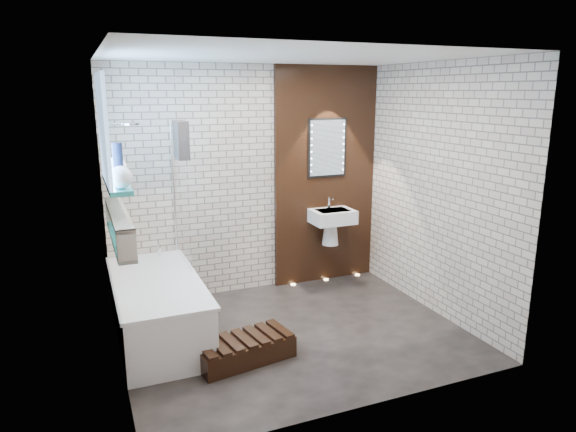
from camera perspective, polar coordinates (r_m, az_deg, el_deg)
name	(u,v)px	position (r m, az deg, el deg)	size (l,w,h in m)	color
ground	(294,334)	(5.16, 0.65, -12.88)	(3.20, 3.20, 0.00)	black
room_shell	(294,204)	(4.72, 0.69, 1.37)	(3.24, 3.20, 2.60)	#B5A090
walnut_panel	(325,177)	(6.25, 4.16, 4.38)	(1.30, 0.06, 2.60)	black
clerestory_window	(106,141)	(4.62, -19.50, 7.87)	(0.18, 1.00, 0.94)	#7FADE0
display_niche	(119,227)	(4.54, -18.16, -1.13)	(0.14, 1.30, 0.26)	teal
bathtub	(158,308)	(5.14, -14.25, -9.85)	(0.79, 1.74, 0.70)	white
bath_screen	(181,195)	(5.32, -11.79, 2.26)	(0.01, 0.78, 1.40)	white
towel	(181,140)	(5.08, -11.75, 8.24)	(0.11, 0.28, 0.37)	black
shower_head	(131,124)	(5.23, -17.00, 9.73)	(0.18, 0.18, 0.02)	silver
washbasin	(332,221)	(6.18, 4.89, -0.58)	(0.50, 0.36, 0.58)	white
led_mirror	(327,148)	(6.17, 4.37, 7.53)	(0.50, 0.02, 0.70)	black
walnut_step	(244,350)	(4.68, -4.85, -14.58)	(0.85, 0.38, 0.19)	black
niche_bottles	(122,237)	(4.35, -17.91, -2.19)	(0.06, 1.02, 0.15)	maroon
sill_vases	(118,171)	(4.54, -18.31, 4.76)	(0.19, 0.70, 0.35)	white
floor_uplights	(326,279)	(6.52, 4.24, -7.02)	(0.96, 0.06, 0.01)	#FFD899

